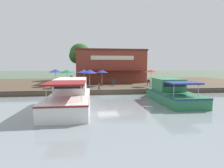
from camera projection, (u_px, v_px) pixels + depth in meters
ground_plane at (108, 95)px, 21.43m from camera, size 220.00×220.00×0.00m
quay_deck at (102, 84)px, 32.25m from camera, size 22.00×56.00×0.60m
quay_edge_fender at (108, 90)px, 21.46m from camera, size 0.20×50.40×0.10m
waterfront_restaurant at (110, 66)px, 34.78m from camera, size 11.05×12.73×5.98m
patio_umbrella_back_row at (90, 71)px, 23.72m from camera, size 2.02×2.02×2.54m
patio_umbrella_mid_patio_right at (84, 71)px, 26.26m from camera, size 2.29×2.29×2.44m
patio_umbrella_by_entrance at (102, 71)px, 26.36m from camera, size 1.86×1.86×2.41m
patio_umbrella_near_quay_edge at (151, 71)px, 25.48m from camera, size 1.96×1.96×2.49m
patio_umbrella_far_corner at (56, 71)px, 25.81m from camera, size 1.97×1.97×2.56m
patio_umbrella_mid_patio_left at (67, 71)px, 24.30m from camera, size 2.11×2.11×2.52m
cafe_chair_facing_river at (53, 85)px, 23.71m from camera, size 0.56×0.56×0.85m
cafe_chair_back_row_seat at (114, 83)px, 26.60m from camera, size 0.54×0.54×0.85m
cafe_chair_beside_entrance at (149, 82)px, 27.26m from camera, size 0.51×0.51×0.85m
cafe_chair_under_first_umbrella at (69, 85)px, 23.66m from camera, size 0.50×0.50×0.85m
cafe_chair_far_corner_seat at (80, 83)px, 26.53m from camera, size 0.48×0.48×0.85m
cafe_chair_mid_patio at (83, 84)px, 24.21m from camera, size 0.56×0.56×0.85m
person_mid_patio at (71, 79)px, 26.18m from camera, size 0.48×0.48×1.70m
motorboat_second_along at (71, 96)px, 15.28m from camera, size 9.40×3.32×2.42m
motorboat_fourth_along at (169, 93)px, 17.88m from camera, size 8.43×3.26×2.22m
mooring_post at (99, 87)px, 21.53m from camera, size 0.22×0.22×0.86m
tree_behind_restaurant at (79, 55)px, 37.92m from camera, size 4.85×4.62×7.88m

